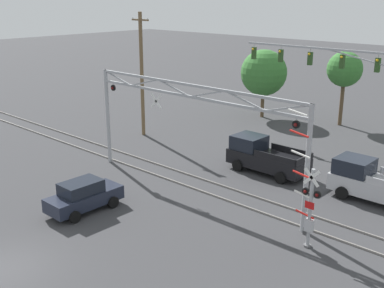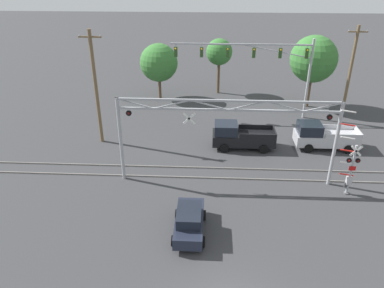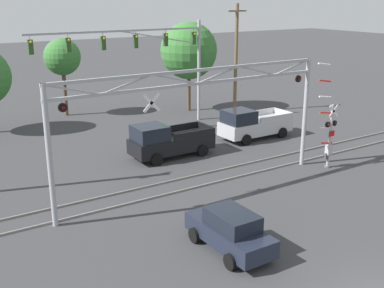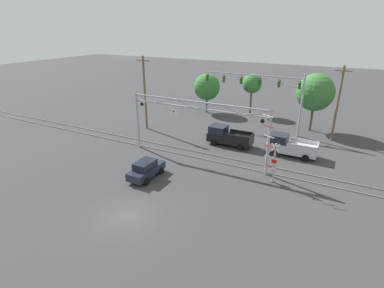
# 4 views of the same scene
# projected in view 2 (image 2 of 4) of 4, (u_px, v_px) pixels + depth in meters

# --- Properties ---
(rail_track_near) EXTENTS (80.00, 0.08, 0.10)m
(rail_track_near) POSITION_uv_depth(u_px,v_px,m) (225.00, 178.00, 27.22)
(rail_track_near) COLOR gray
(rail_track_near) RESTS_ON ground_plane
(rail_track_far) EXTENTS (80.00, 0.08, 0.10)m
(rail_track_far) POSITION_uv_depth(u_px,v_px,m) (224.00, 168.00, 28.49)
(rail_track_far) COLOR gray
(rail_track_far) RESTS_ON ground_plane
(crossing_gantry) EXTENTS (14.90, 0.28, 6.20)m
(crossing_gantry) POSITION_uv_depth(u_px,v_px,m) (227.00, 125.00, 24.97)
(crossing_gantry) COLOR #9EA0A5
(crossing_gantry) RESTS_ON ground_plane
(crossing_signal_mast) EXTENTS (1.84, 0.35, 6.13)m
(crossing_signal_mast) POSITION_uv_depth(u_px,v_px,m) (350.00, 168.00, 24.66)
(crossing_signal_mast) COLOR #9EA0A5
(crossing_signal_mast) RESTS_ON ground_plane
(traffic_signal_span) EXTENTS (13.30, 0.39, 7.78)m
(traffic_signal_span) POSITION_uv_depth(u_px,v_px,m) (267.00, 61.00, 35.13)
(traffic_signal_span) COLOR #9EA0A5
(traffic_signal_span) RESTS_ON ground_plane
(pickup_truck_lead) EXTENTS (5.17, 2.24, 2.16)m
(pickup_truck_lead) POSITION_uv_depth(u_px,v_px,m) (240.00, 136.00, 31.29)
(pickup_truck_lead) COLOR black
(pickup_truck_lead) RESTS_ON ground_plane
(pickup_truck_following) EXTENTS (5.17, 2.24, 2.16)m
(pickup_truck_following) POSITION_uv_depth(u_px,v_px,m) (323.00, 136.00, 31.27)
(pickup_truck_following) COLOR #B7B7BC
(pickup_truck_following) RESTS_ON ground_plane
(sedan_waiting) EXTENTS (1.88, 3.99, 1.65)m
(sedan_waiting) POSITION_uv_depth(u_px,v_px,m) (189.00, 221.00, 21.64)
(sedan_waiting) COLOR #1E2333
(sedan_waiting) RESTS_ON ground_plane
(utility_pole_left) EXTENTS (1.80, 0.28, 9.55)m
(utility_pole_left) POSITION_uv_depth(u_px,v_px,m) (96.00, 87.00, 30.52)
(utility_pole_left) COLOR brown
(utility_pole_left) RESTS_ON ground_plane
(utility_pole_right) EXTENTS (1.80, 0.28, 8.94)m
(utility_pole_right) POSITION_uv_depth(u_px,v_px,m) (350.00, 72.00, 35.59)
(utility_pole_right) COLOR brown
(utility_pole_right) RESTS_ON ground_plane
(background_tree_beyond_span) EXTENTS (2.95, 2.95, 6.30)m
(background_tree_beyond_span) POSITION_uv_depth(u_px,v_px,m) (219.00, 52.00, 42.08)
(background_tree_beyond_span) COLOR brown
(background_tree_beyond_span) RESTS_ON ground_plane
(background_tree_far_left_verge) EXTENTS (4.76, 4.76, 7.50)m
(background_tree_far_left_verge) POSITION_uv_depth(u_px,v_px,m) (314.00, 59.00, 37.96)
(background_tree_far_left_verge) COLOR brown
(background_tree_far_left_verge) RESTS_ON ground_plane
(background_tree_far_right_verge) EXTENTS (4.14, 4.14, 6.14)m
(background_tree_far_right_verge) POSITION_uv_depth(u_px,v_px,m) (159.00, 63.00, 40.79)
(background_tree_far_right_verge) COLOR brown
(background_tree_far_right_verge) RESTS_ON ground_plane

